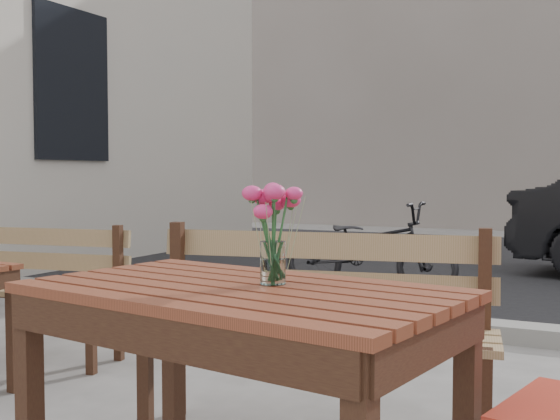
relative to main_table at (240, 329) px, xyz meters
The scene contains 6 objects.
street 5.20m from the main_table, 89.01° to the left, with size 30.00×8.12×0.12m.
main_table is the anchor object (origin of this frame).
main_bench 0.94m from the main_table, 98.36° to the left, with size 1.57×0.73×0.94m.
main_vase 0.34m from the main_table, 47.98° to the left, with size 0.17×0.17×0.31m.
second_bench 2.69m from the main_table, 149.84° to the left, with size 1.42×0.63×0.85m.
bicycle 4.57m from the main_table, 104.13° to the left, with size 0.59×1.68×0.89m, color black.
Camera 1 is at (0.96, -1.94, 1.14)m, focal length 45.00 mm.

